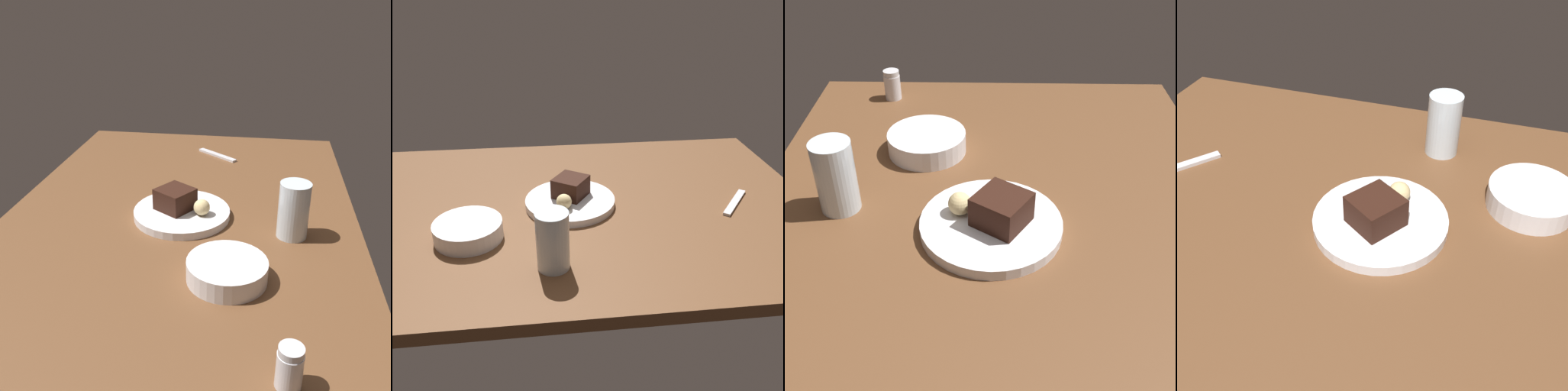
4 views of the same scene
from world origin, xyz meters
TOP-DOWN VIEW (x-y plane):
  - dining_table at (0.00, 0.00)cm, footprint 120.00×84.00cm
  - dessert_plate at (-3.03, -0.62)cm, footprint 22.90×22.90cm
  - chocolate_cake_slice at (-2.70, 1.00)cm, footprint 10.47×10.51cm
  - bread_roll at (-4.87, -5.67)cm, footprint 3.80×3.80cm
  - water_glass at (-8.38, -26.18)cm, footprint 6.72×6.72cm
  - side_bowl at (-26.92, -13.43)cm, footprint 15.40×15.40cm
  - dessert_spoon at (39.38, -4.71)cm, footprint 10.65×12.93cm

SIDE VIEW (x-z plane):
  - dining_table at x=0.00cm, z-range 0.00..3.00cm
  - dessert_spoon at x=39.38cm, z-range 3.00..3.70cm
  - dessert_plate at x=-3.03cm, z-range 3.00..4.88cm
  - side_bowl at x=-26.92cm, z-range 3.00..7.12cm
  - bread_roll at x=-4.87cm, z-range 4.88..8.68cm
  - chocolate_cake_slice at x=-2.70cm, z-range 4.88..10.00cm
  - water_glass at x=-8.38cm, z-range 3.00..15.67cm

